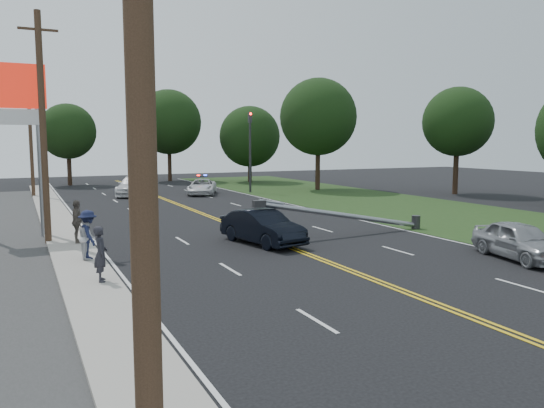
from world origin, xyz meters
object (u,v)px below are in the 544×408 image
pylon_sign (9,108)px  traffic_signal (250,145)px  emergency_a (202,187)px  emergency_b (134,186)px  bystander_d (77,222)px  utility_pole_mid (43,128)px  waiting_sedan (520,241)px  bystander_b (87,237)px  utility_pole_far (30,134)px  utility_pole_near (140,76)px  crashed_sedan (262,227)px  fallen_streetlight (353,216)px  bystander_a (101,254)px  bystander_c (88,234)px

pylon_sign → traffic_signal: (18.80, 16.00, -1.79)m
emergency_a → emergency_b: (-5.41, 1.62, 0.16)m
bystander_d → utility_pole_mid: bearing=54.1°
pylon_sign → waiting_sedan: size_ratio=1.89×
waiting_sedan → pylon_sign: bearing=155.1°
emergency_b → bystander_b: (-6.48, -24.24, 0.12)m
utility_pole_far → bystander_d: utility_pole_far is taller
utility_pole_near → waiting_sedan: 18.80m
utility_pole_mid → bystander_d: 4.32m
crashed_sedan → fallen_streetlight: bearing=-9.4°
utility_pole_near → emergency_b: bearing=79.1°
emergency_b → utility_pole_far: bearing=-176.3°
utility_pole_far → waiting_sedan: size_ratio=2.36×
utility_pole_near → waiting_sedan: (16.07, 8.72, -4.36)m
crashed_sedan → bystander_d: bystander_d is taller
bystander_b → emergency_b: bearing=-13.3°
utility_pole_mid → bystander_d: size_ratio=5.37×
utility_pole_near → bystander_a: size_ratio=5.71×
utility_pole_near → bystander_b: (1.14, 15.42, -4.15)m
traffic_signal → emergency_b: bearing=170.4°
pylon_sign → bystander_b: pylon_sign is taller
waiting_sedan → emergency_b: bearing=117.8°
waiting_sedan → bystander_c: 16.33m
fallen_streetlight → utility_pole_near: size_ratio=0.94×
emergency_b → bystander_a: (-6.49, -27.81, 0.18)m
traffic_signal → bystander_c: 28.05m
fallen_streetlight → waiting_sedan: bearing=-69.8°
bystander_c → waiting_sedan: bearing=-122.3°
crashed_sedan → waiting_sedan: (7.57, -7.07, -0.03)m
emergency_a → emergency_b: 5.65m
fallen_streetlight → emergency_a: (-0.35, 22.04, -0.26)m
fallen_streetlight → bystander_d: bystander_d is taller
utility_pole_far → emergency_b: 9.04m
pylon_sign → bystander_b: 8.65m
traffic_signal → fallen_streetlight: traffic_signal is taller
crashed_sedan → bystander_b: bystander_b is taller
bystander_b → bystander_d: bystander_d is taller
utility_pole_mid → utility_pole_far: same height
bystander_a → bystander_d: size_ratio=0.94×
fallen_streetlight → utility_pole_near: bearing=-129.9°
bystander_a → bystander_c: bystander_c is taller
traffic_signal → crashed_sedan: traffic_signal is taller
waiting_sedan → emergency_a: waiting_sedan is taller
bystander_a → bystander_d: bearing=5.0°
utility_pole_far → bystander_a: (1.13, -30.15, -4.09)m
waiting_sedan → emergency_a: size_ratio=0.90×
pylon_sign → traffic_signal: bearing=40.4°
pylon_sign → emergency_b: pylon_sign is taller
bystander_b → bystander_d: 3.50m
utility_pole_mid → waiting_sedan: utility_pole_mid is taller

